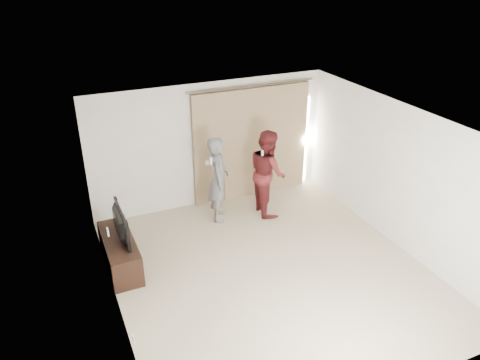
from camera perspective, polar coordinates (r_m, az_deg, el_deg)
name	(u,v)px	position (r m, az deg, el deg)	size (l,w,h in m)	color
floor	(270,271)	(8.07, 3.68, -11.06)	(5.50, 5.50, 0.00)	#C3B092
wall_back	(210,144)	(9.63, -3.62, 4.34)	(5.00, 0.04, 2.60)	white
wall_left	(111,240)	(6.72, -15.46, -7.11)	(0.04, 5.50, 2.60)	white
ceiling	(275,126)	(6.82, 4.30, 6.59)	(5.00, 5.50, 0.01)	white
curtain	(252,143)	(9.94, 1.49, 4.49)	(2.80, 0.11, 2.46)	tan
tv_console	(120,253)	(8.28, -14.42, -8.57)	(0.49, 1.43, 0.55)	black
tv	(116,225)	(7.98, -14.86, -5.31)	(0.96, 0.13, 0.55)	black
scratching_post	(121,231)	(8.99, -14.30, -6.00)	(0.39, 0.39, 0.53)	tan
person_man	(218,179)	(9.13, -2.65, 0.10)	(0.63, 0.74, 1.74)	slate
person_woman	(268,172)	(9.39, 3.38, 0.97)	(0.75, 0.92, 1.77)	maroon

